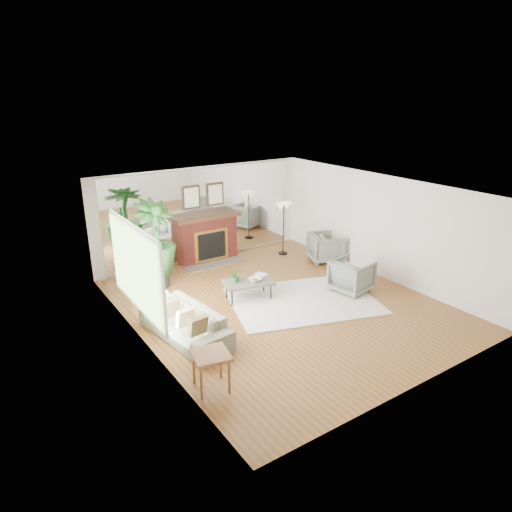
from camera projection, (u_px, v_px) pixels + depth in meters
ground at (280, 304)px, 9.83m from camera, size 7.00×7.00×0.00m
wall_left at (142, 281)px, 7.84m from camera, size 0.02×7.00×2.50m
wall_right at (381, 227)px, 10.96m from camera, size 0.02×7.00×2.50m
wall_back at (203, 214)px, 12.13m from camera, size 6.00×0.02×2.50m
mirror_panel at (203, 214)px, 12.11m from camera, size 5.40×0.04×2.40m
window_panel at (135, 268)px, 8.13m from camera, size 0.04×2.40×1.50m
fireplace at (208, 237)px, 12.15m from camera, size 1.85×0.83×2.05m
area_rug at (303, 301)px, 9.96m from camera, size 3.62×3.05×0.03m
coffee_table at (248, 283)px, 9.95m from camera, size 1.18×0.86×0.43m
sofa at (184, 323)px, 8.40m from camera, size 1.06×2.15×0.60m
armchair_back at (325, 247)px, 12.22m from camera, size 1.08×1.07×0.76m
armchair_front at (352, 276)px, 10.34m from camera, size 0.95×0.93×0.75m
side_table at (211, 359)px, 6.88m from camera, size 0.64×0.64×0.62m
potted_ficus at (154, 242)px, 10.38m from camera, size 1.24×1.24×2.06m
floor_lamp at (284, 210)px, 12.44m from camera, size 0.48×0.27×1.48m
tabletop_plant at (235, 275)px, 9.85m from camera, size 0.31×0.27×0.32m
fruit_bowl at (255, 280)px, 9.93m from camera, size 0.32×0.32×0.07m
book at (259, 276)px, 10.19m from camera, size 0.28×0.32×0.02m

